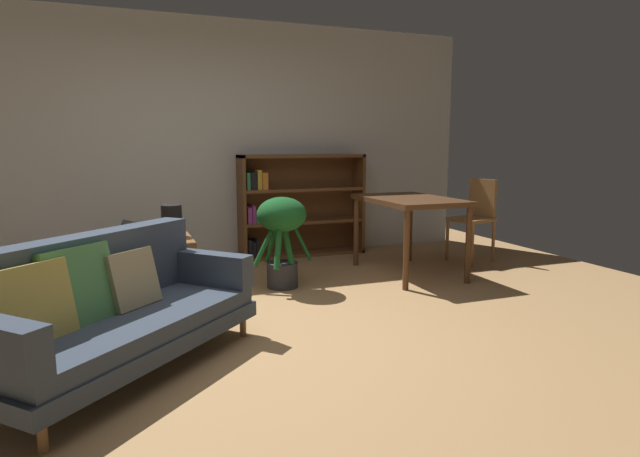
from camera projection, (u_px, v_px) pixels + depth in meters
ground_plane at (249, 337)px, 3.64m from camera, size 8.16×8.16×0.00m
back_wall_panel at (190, 141)px, 5.92m from camera, size 6.80×0.10×2.70m
fabric_couch at (107, 307)px, 3.06m from camera, size 1.75×1.71×0.79m
media_console at (167, 264)px, 4.68m from camera, size 0.37×1.24×0.55m
open_laptop at (152, 226)px, 4.85m from camera, size 0.47×0.30×0.07m
desk_speaker at (172, 220)px, 4.43m from camera, size 0.17×0.17×0.26m
potted_floor_plant at (282, 229)px, 4.82m from camera, size 0.58×0.51×0.84m
dining_table at (409, 207)px, 5.32m from camera, size 0.77×1.17×0.78m
dining_chair_near at (475, 215)px, 5.98m from camera, size 0.50×0.48×0.92m
bookshelf at (295, 205)px, 6.29m from camera, size 1.50×0.34×1.20m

